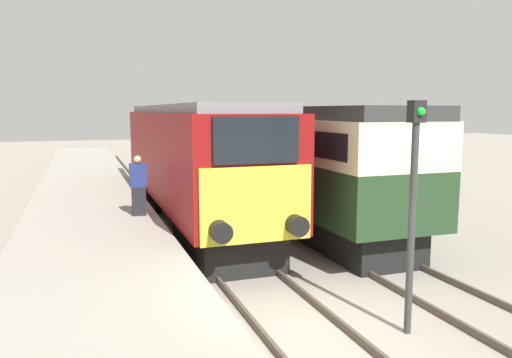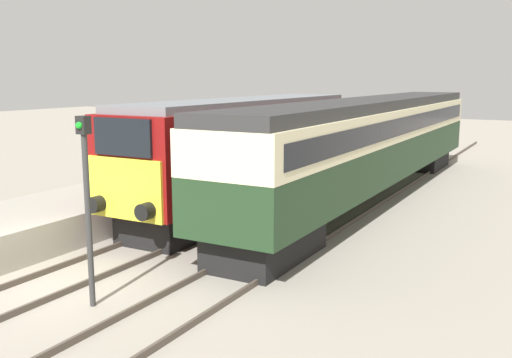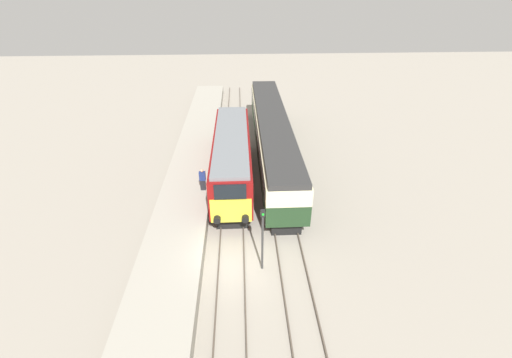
{
  "view_description": "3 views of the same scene",
  "coord_description": "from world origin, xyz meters",
  "px_view_note": "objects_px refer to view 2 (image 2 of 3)",
  "views": [
    {
      "loc": [
        -3.47,
        -7.18,
        3.8
      ],
      "look_at": [
        0.0,
        2.64,
        2.36
      ],
      "focal_mm": 35.0,
      "sensor_mm": 36.0,
      "label": 1
    },
    {
      "loc": [
        10.18,
        -8.54,
        4.71
      ],
      "look_at": [
        1.7,
        6.64,
        1.6
      ],
      "focal_mm": 40.0,
      "sensor_mm": 36.0,
      "label": 2
    },
    {
      "loc": [
        0.69,
        -14.11,
        13.98
      ],
      "look_at": [
        1.7,
        6.64,
        1.6
      ],
      "focal_mm": 24.0,
      "sensor_mm": 36.0,
      "label": 3
    }
  ],
  "objects_px": {
    "person_on_platform": "(157,165)",
    "signal_post": "(87,196)",
    "locomotive": "(247,148)",
    "passenger_carriage": "(373,138)"
  },
  "relations": [
    {
      "from": "passenger_carriage",
      "to": "person_on_platform",
      "type": "bearing_deg",
      "value": -129.88
    },
    {
      "from": "locomotive",
      "to": "signal_post",
      "type": "relative_size",
      "value": 3.35
    },
    {
      "from": "person_on_platform",
      "to": "signal_post",
      "type": "bearing_deg",
      "value": -61.33
    },
    {
      "from": "person_on_platform",
      "to": "signal_post",
      "type": "height_order",
      "value": "signal_post"
    },
    {
      "from": "locomotive",
      "to": "passenger_carriage",
      "type": "distance_m",
      "value": 5.2
    },
    {
      "from": "passenger_carriage",
      "to": "person_on_platform",
      "type": "xyz_separation_m",
      "value": [
        -5.43,
        -6.5,
        -0.62
      ]
    },
    {
      "from": "locomotive",
      "to": "passenger_carriage",
      "type": "xyz_separation_m",
      "value": [
        3.4,
        3.93,
        0.2
      ]
    },
    {
      "from": "locomotive",
      "to": "signal_post",
      "type": "height_order",
      "value": "locomotive"
    },
    {
      "from": "passenger_carriage",
      "to": "signal_post",
      "type": "distance_m",
      "value": 13.43
    },
    {
      "from": "person_on_platform",
      "to": "signal_post",
      "type": "xyz_separation_m",
      "value": [
        3.73,
        -6.82,
        0.58
      ]
    }
  ]
}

